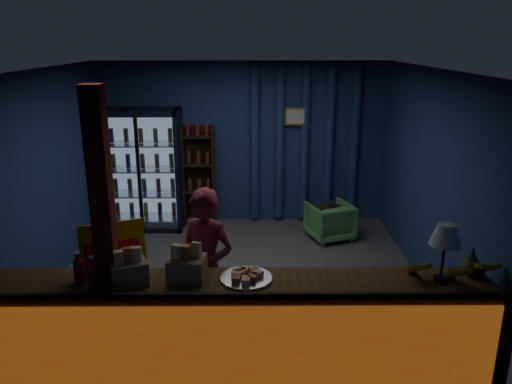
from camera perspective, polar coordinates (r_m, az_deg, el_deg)
ground at (r=6.43m, az=-1.85°, el=-9.93°), size 4.60×4.60×0.00m
room_walls at (r=5.88m, az=-2.00°, el=3.82°), size 4.60×4.60×4.60m
counter at (r=4.53m, az=-2.52°, el=-15.58°), size 4.40×0.57×0.99m
support_post at (r=4.32m, az=-16.77°, el=-5.70°), size 0.16×0.16×2.60m
beverage_cooler at (r=8.08m, az=-12.66°, el=2.47°), size 1.20×0.62×1.90m
bottle_shelf at (r=8.11m, az=-6.51°, el=1.83°), size 0.50×0.28×1.60m
curtain_folds at (r=8.07m, az=5.58°, el=5.47°), size 1.74×0.14×2.50m
framed_picture at (r=7.93m, az=4.61°, el=8.60°), size 0.36×0.04×0.28m
shopkeeper at (r=4.92m, az=-5.77°, el=-8.63°), size 0.68×0.58×1.59m
green_chair at (r=7.63m, az=8.41°, el=-3.30°), size 0.78×0.79×0.56m
side_table at (r=7.73m, az=8.56°, el=-3.41°), size 0.53×0.39×0.55m
yellow_sign at (r=4.57m, az=-16.04°, el=-6.10°), size 0.56×0.32×0.45m
soda_bottles at (r=4.41m, az=-17.91°, el=-8.71°), size 0.38×0.17×0.28m
snack_box_left at (r=4.33m, az=-7.88°, el=-8.44°), size 0.33×0.29×0.33m
snack_box_centre at (r=4.37m, az=-14.40°, el=-8.68°), size 0.38×0.35×0.32m
pastry_tray at (r=4.32m, az=-1.13°, el=-9.66°), size 0.45×0.45×0.07m
banana_bunches at (r=4.62m, az=21.38°, el=-8.16°), size 0.86×0.32×0.19m
table_lamp at (r=4.43m, az=20.85°, el=-4.85°), size 0.26×0.26×0.51m
pineapple at (r=4.73m, az=23.36°, el=-7.55°), size 0.16×0.16×0.27m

